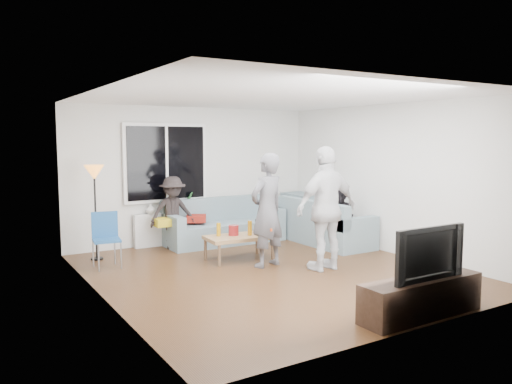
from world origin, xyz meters
TOP-DOWN VIEW (x-y plane):
  - floor at (0.00, 0.00)m, footprint 5.00×5.50m
  - ceiling at (0.00, 0.00)m, footprint 5.00×5.50m
  - wall_back at (0.00, 2.77)m, footprint 5.00×0.04m
  - wall_front at (0.00, -2.77)m, footprint 5.00×0.04m
  - wall_left at (-2.52, 0.00)m, footprint 0.04×5.50m
  - wall_right at (2.52, 0.00)m, footprint 0.04×5.50m
  - window_frame at (-0.60, 2.69)m, footprint 1.62×0.06m
  - window_glass at (-0.60, 2.65)m, footprint 1.50×0.02m
  - window_mullion at (-0.60, 2.64)m, footprint 0.05×0.03m
  - radiator at (-0.60, 2.65)m, footprint 1.30×0.12m
  - potted_plant at (-0.18, 2.62)m, footprint 0.24×0.21m
  - vase at (-0.94, 2.62)m, footprint 0.22×0.22m
  - sofa_back_section at (0.41, 2.27)m, footprint 2.30×0.85m
  - sofa_right_section at (2.02, 1.20)m, footprint 2.00×0.85m
  - sofa_corner at (2.42, 2.27)m, footprint 0.85×0.85m
  - cushion_yellow at (-0.81, 2.25)m, footprint 0.39×0.33m
  - cushion_red at (-0.16, 2.33)m, footprint 0.46×0.43m
  - coffee_table at (-0.02, 0.94)m, footprint 1.14×0.68m
  - pitcher at (-0.09, 1.01)m, footprint 0.17×0.17m
  - side_chair at (-2.05, 1.51)m, footprint 0.45×0.45m
  - floor_lamp at (-2.05, 2.15)m, footprint 0.32×0.32m
  - player_left at (0.12, 0.31)m, footprint 0.73×0.57m
  - player_right at (0.78, -0.34)m, footprint 1.12×0.50m
  - spectator_right at (2.02, 0.76)m, footprint 0.55×0.63m
  - spectator_back at (-0.63, 2.30)m, footprint 0.88×0.55m
  - tv_console at (0.39, -2.50)m, footprint 1.60×0.40m
  - television at (0.39, -2.50)m, footprint 1.04×0.14m
  - bottle_d at (0.15, 0.88)m, footprint 0.07×0.07m
  - bottle_e at (0.38, 1.02)m, footprint 0.07×0.07m
  - bottle_a at (-0.33, 1.08)m, footprint 0.07×0.07m

SIDE VIEW (x-z plane):
  - floor at x=0.00m, z-range -0.04..0.00m
  - coffee_table at x=-0.02m, z-range 0.00..0.40m
  - tv_console at x=0.39m, z-range 0.00..0.44m
  - radiator at x=-0.60m, z-range 0.00..0.62m
  - sofa_back_section at x=0.41m, z-range 0.00..0.85m
  - sofa_right_section at x=2.02m, z-range 0.00..0.85m
  - sofa_corner at x=2.42m, z-range 0.00..0.85m
  - side_chair at x=-2.05m, z-range 0.00..0.86m
  - pitcher at x=-0.09m, z-range 0.40..0.57m
  - bottle_a at x=-0.33m, z-range 0.40..0.62m
  - cushion_yellow at x=-0.81m, z-range 0.44..0.58m
  - cushion_red at x=-0.16m, z-range 0.45..0.57m
  - bottle_e at x=0.38m, z-range 0.40..0.63m
  - bottle_d at x=0.15m, z-range 0.40..0.64m
  - spectator_right at x=2.02m, z-range 0.00..1.11m
  - spectator_back at x=-0.63m, z-range 0.00..1.32m
  - vase at x=-0.94m, z-range 0.62..0.80m
  - television at x=0.39m, z-range 0.44..1.04m
  - floor_lamp at x=-2.05m, z-range 0.00..1.56m
  - potted_plant at x=-0.18m, z-range 0.62..0.99m
  - player_left at x=0.12m, z-range 0.00..1.78m
  - player_right at x=0.78m, z-range 0.00..1.89m
  - wall_back at x=0.00m, z-range 0.00..2.60m
  - wall_front at x=0.00m, z-range 0.00..2.60m
  - wall_left at x=-2.52m, z-range 0.00..2.60m
  - wall_right at x=2.52m, z-range 0.00..2.60m
  - window_frame at x=-0.60m, z-range 0.81..2.29m
  - window_glass at x=-0.60m, z-range 0.88..2.23m
  - window_mullion at x=-0.60m, z-range 0.88..2.23m
  - ceiling at x=0.00m, z-range 2.60..2.64m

